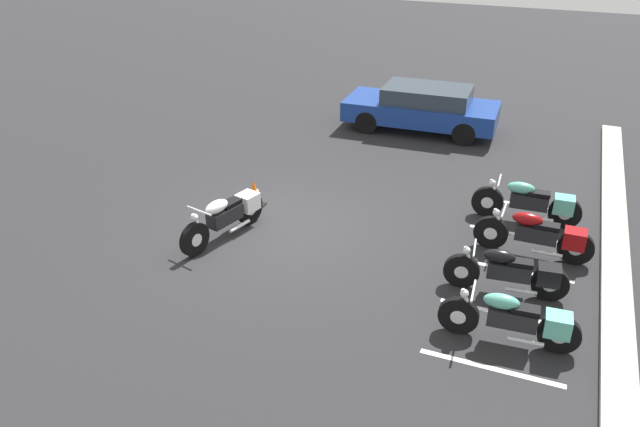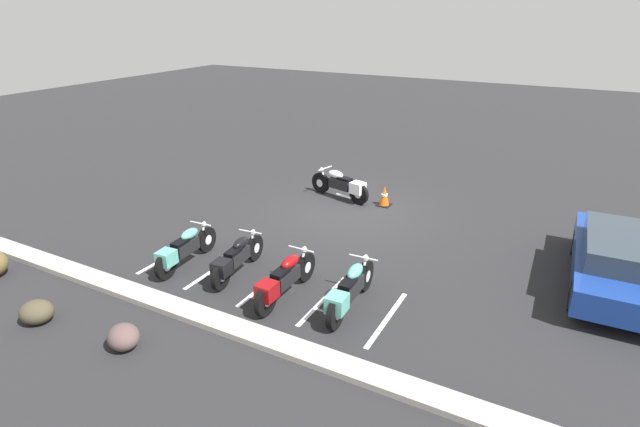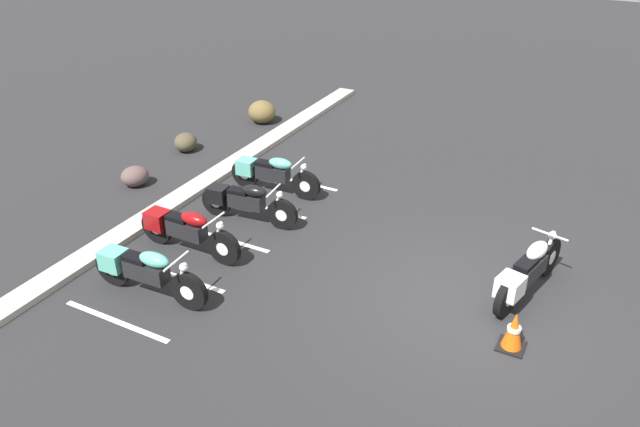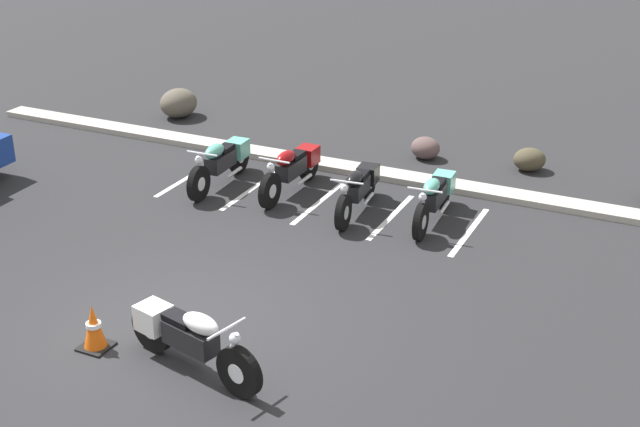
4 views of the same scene
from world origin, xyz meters
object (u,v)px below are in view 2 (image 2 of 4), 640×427
object	(u,v)px
parked_bike_0	(349,290)
landscape_rock_0	(37,312)
parked_bike_2	(236,258)
parked_bike_3	(184,249)
car_blue	(621,261)
motorcycle_white_featured	(342,185)
parked_bike_1	(284,279)
landscape_rock_1	(123,337)
traffic_cone	(384,196)

from	to	relation	value
parked_bike_0	landscape_rock_0	distance (m)	6.06
parked_bike_2	parked_bike_3	size ratio (longest dim) A/B	0.99
car_blue	landscape_rock_0	xyz separation A→B (m)	(9.84, 6.72, -0.45)
parked_bike_2	motorcycle_white_featured	bearing A→B (deg)	-5.38
motorcycle_white_featured	parked_bike_1	bearing A→B (deg)	118.20
car_blue	landscape_rock_1	xyz separation A→B (m)	(7.75, 6.48, -0.45)
traffic_cone	landscape_rock_0	bearing A→B (deg)	67.95
parked_bike_1	parked_bike_2	world-z (taller)	parked_bike_1
parked_bike_1	parked_bike_3	xyz separation A→B (m)	(2.82, -0.11, -0.02)
car_blue	landscape_rock_1	distance (m)	10.11
parked_bike_2	landscape_rock_1	bearing A→B (deg)	170.76
parked_bike_2	traffic_cone	size ratio (longest dim) A/B	3.32
parked_bike_2	parked_bike_1	bearing A→B (deg)	-108.11
parked_bike_0	landscape_rock_0	size ratio (longest dim) A/B	3.49
parked_bike_0	parked_bike_1	bearing A→B (deg)	98.43
car_blue	parked_bike_1	bearing A→B (deg)	119.73
motorcycle_white_featured	parked_bike_2	xyz separation A→B (m)	(-0.04, 5.52, -0.03)
car_blue	traffic_cone	bearing A→B (deg)	68.54
landscape_rock_1	traffic_cone	size ratio (longest dim) A/B	0.99
parked_bike_3	traffic_cone	bearing A→B (deg)	-28.23
parked_bike_0	parked_bike_1	size ratio (longest dim) A/B	1.01
landscape_rock_1	traffic_cone	distance (m)	8.83
traffic_cone	parked_bike_1	bearing A→B (deg)	91.20
motorcycle_white_featured	car_blue	size ratio (longest dim) A/B	0.51
parked_bike_3	traffic_cone	distance (m)	6.44
parked_bike_2	traffic_cone	bearing A→B (deg)	-19.20
landscape_rock_1	car_blue	bearing A→B (deg)	-140.07
parked_bike_2	car_blue	size ratio (longest dim) A/B	0.48
parked_bike_1	landscape_rock_0	xyz separation A→B (m)	(3.74, 2.97, -0.23)
landscape_rock_1	traffic_cone	bearing A→B (deg)	-99.97
parked_bike_3	parked_bike_1	bearing A→B (deg)	-95.74
car_blue	landscape_rock_0	bearing A→B (deg)	122.47
parked_bike_2	landscape_rock_0	bearing A→B (deg)	139.57
parked_bike_3	car_blue	size ratio (longest dim) A/B	0.49
landscape_rock_0	traffic_cone	bearing A→B (deg)	-112.05
car_blue	parked_bike_3	bearing A→B (deg)	110.36
parked_bike_2	landscape_rock_0	world-z (taller)	parked_bike_2
parked_bike_0	parked_bike_1	world-z (taller)	parked_bike_0
parked_bike_3	landscape_rock_1	bearing A→B (deg)	-161.29
traffic_cone	parked_bike_3	bearing A→B (deg)	65.31
landscape_rock_1	parked_bike_2	bearing A→B (deg)	-93.44
landscape_rock_1	parked_bike_0	bearing A→B (deg)	-135.31
parked_bike_0	landscape_rock_1	size ratio (longest dim) A/B	3.56
parked_bike_0	landscape_rock_1	world-z (taller)	parked_bike_0
parked_bike_0	landscape_rock_0	bearing A→B (deg)	119.94
parked_bike_3	landscape_rock_0	world-z (taller)	parked_bike_3
parked_bike_1	traffic_cone	world-z (taller)	parked_bike_1
parked_bike_3	car_blue	bearing A→B (deg)	-71.30
landscape_rock_1	traffic_cone	xyz separation A→B (m)	(-1.53, -8.69, 0.07)
car_blue	landscape_rock_0	distance (m)	11.92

